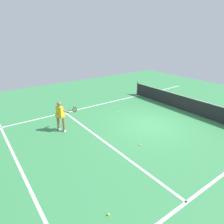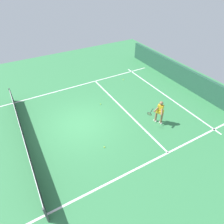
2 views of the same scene
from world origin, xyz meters
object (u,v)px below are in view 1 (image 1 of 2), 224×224
tennis_player (61,115)px  tennis_ball_near (119,112)px  tennis_ball_mid (108,214)px  tennis_ball_far (140,145)px

tennis_player → tennis_ball_near: 3.90m
tennis_player → tennis_ball_mid: size_ratio=23.48×
tennis_player → tennis_ball_near: tennis_player is taller
tennis_player → tennis_ball_far: tennis_player is taller
tennis_ball_far → tennis_ball_near: bearing=156.1°
tennis_player → tennis_ball_far: size_ratio=23.48×
tennis_player → tennis_ball_mid: bearing=-10.4°
tennis_player → tennis_ball_far: (3.42, 2.20, -0.81)m
tennis_ball_near → tennis_ball_far: bearing=-23.9°
tennis_player → tennis_ball_mid: 5.75m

